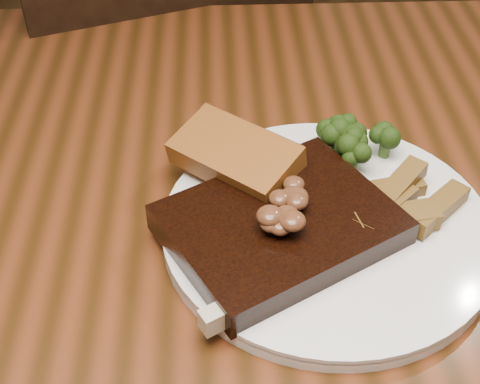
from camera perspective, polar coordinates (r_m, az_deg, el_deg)
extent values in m
cube|color=#512410|center=(0.64, -1.53, -3.83)|extent=(1.60, 0.90, 0.04)
cube|color=black|center=(1.32, -7.10, 6.63)|extent=(0.55, 0.55, 0.04)
cylinder|color=black|center=(1.63, -2.41, 4.63)|extent=(0.04, 0.04, 0.42)
cylinder|color=black|center=(1.58, -14.25, 1.62)|extent=(0.04, 0.04, 0.42)
cylinder|color=black|center=(1.39, 2.58, -3.32)|extent=(0.04, 0.04, 0.42)
cylinder|color=black|center=(1.32, -11.27, -7.26)|extent=(0.04, 0.04, 0.42)
cube|color=black|center=(1.04, -5.06, 12.03)|extent=(0.41, 0.17, 0.45)
cylinder|color=white|center=(0.62, 7.38, -3.07)|extent=(0.30, 0.30, 0.01)
cube|color=black|center=(0.59, 3.43, -2.89)|extent=(0.24, 0.22, 0.03)
cube|color=#BAB190|center=(0.55, 4.00, -8.02)|extent=(0.14, 0.09, 0.02)
cube|color=brown|center=(0.65, -0.39, 1.75)|extent=(0.13, 0.13, 0.03)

